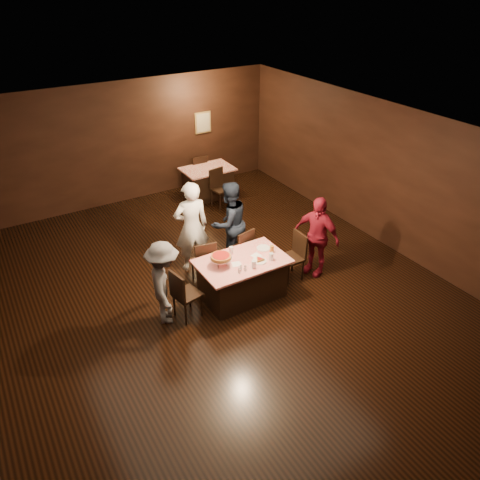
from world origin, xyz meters
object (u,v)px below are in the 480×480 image
chair_far_left (203,261)px  chair_far_right (240,250)px  diner_navy_hoodie (229,223)px  glass_back (231,250)px  chair_end_left (187,293)px  plate_empty (263,248)px  chair_back_near (221,188)px  glass_front_right (271,257)px  main_table (242,278)px  diner_red_shirt (317,236)px  back_table (208,182)px  glass_front_left (254,264)px  chair_back_far (198,171)px  pizza_stand (221,257)px  chair_end_right (291,257)px  diner_grey_knit (164,283)px  glass_amber (272,249)px  diner_white_jacket (192,227)px

chair_far_left → chair_far_right: (0.80, 0.00, 0.00)m
diner_navy_hoodie → glass_back: 1.01m
chair_end_left → plate_empty: 1.68m
chair_back_near → glass_front_right: bearing=-114.9°
main_table → diner_red_shirt: diner_red_shirt is taller
diner_red_shirt → plate_empty: bearing=-120.8°
back_table → glass_front_left: 4.73m
plate_empty → chair_far_right: bearing=104.0°
chair_back_near → chair_back_far: size_ratio=1.00×
diner_navy_hoodie → pizza_stand: (-0.83, -1.14, 0.09)m
chair_far_right → chair_end_right: (0.70, -0.75, 0.00)m
chair_far_right → chair_end_left: same height
chair_far_left → glass_front_left: bearing=122.3°
diner_grey_knit → plate_empty: bearing=-70.2°
chair_end_right → glass_front_left: 1.15m
chair_far_right → diner_grey_knit: diner_grey_knit is taller
diner_grey_knit → glass_front_right: 1.94m
main_table → glass_amber: 0.75m
diner_red_shirt → glass_front_left: diner_red_shirt is taller
glass_front_right → glass_back: same height
glass_amber → glass_front_right: bearing=-126.9°
glass_front_left → glass_front_right: size_ratio=1.00×
diner_red_shirt → pizza_stand: bearing=-113.0°
glass_amber → diner_white_jacket: bearing=125.4°
chair_end_left → glass_back: size_ratio=6.79×
chair_back_far → plate_empty: 4.74m
back_table → glass_front_right: (-1.05, -4.43, 0.46)m
main_table → glass_front_left: size_ratio=11.43×
diner_red_shirt → glass_amber: bearing=-110.4°
back_table → glass_front_left: bearing=-108.0°
chair_back_far → diner_white_jacket: diner_white_jacket is taller
back_table → glass_front_right: bearing=-103.4°
chair_back_far → glass_front_right: chair_back_far is taller
glass_front_left → back_table: bearing=72.0°
diner_red_shirt → plate_empty: 1.11m
back_table → chair_back_near: bearing=-90.0°
glass_front_left → glass_amber: 0.60m
diner_white_jacket → plate_empty: 1.47m
diner_navy_hoodie → diner_grey_knit: bearing=20.9°
diner_red_shirt → diner_white_jacket: bearing=-144.1°
chair_far_right → diner_red_shirt: bearing=134.7°
diner_red_shirt → diner_navy_hoodie: bearing=-155.8°
chair_far_left → glass_front_left: (0.45, -1.05, 0.37)m
main_table → chair_far_left: bearing=118.1°
main_table → pizza_stand: bearing=172.9°
diner_grey_knit → glass_amber: 2.06m
chair_back_near → chair_end_left: bearing=-136.0°
chair_back_near → glass_amber: size_ratio=6.79×
diner_white_jacket → glass_front_left: (0.41, -1.59, -0.10)m
pizza_stand → diner_navy_hoodie: bearing=54.1°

